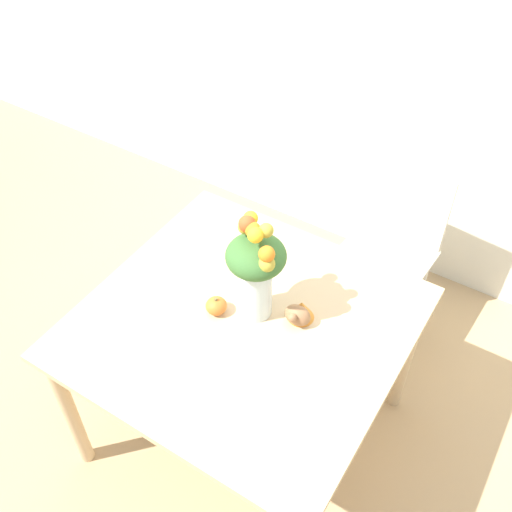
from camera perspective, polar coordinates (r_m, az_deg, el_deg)
ground_plane at (r=2.86m, az=-0.97°, el=-15.98°), size 12.00×12.00×0.00m
wall_back at (r=2.94m, az=15.05°, el=20.39°), size 8.00×0.06×2.70m
dining_table at (r=2.30m, az=-1.17°, el=-7.73°), size 1.15×1.10×0.77m
flower_vase at (r=2.08m, az=-0.01°, el=-1.14°), size 0.21×0.21×0.44m
pumpkin at (r=2.23m, az=-3.80°, el=-4.75°), size 0.08×0.08×0.07m
turkey_figurine at (r=2.20m, az=4.18°, el=-5.34°), size 0.10×0.14×0.08m
dining_chair_near_window at (r=2.97m, az=12.52°, el=0.48°), size 0.44×0.44×0.88m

